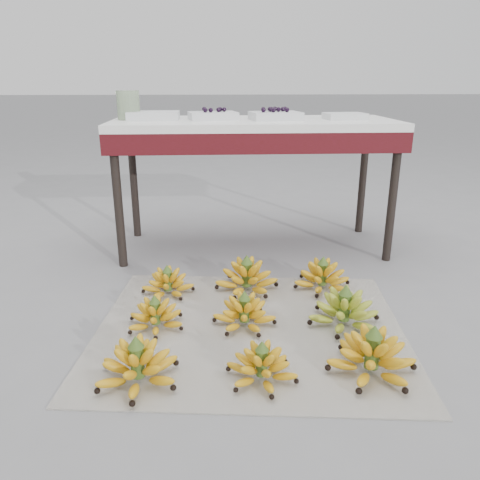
{
  "coord_description": "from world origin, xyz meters",
  "views": [
    {
      "loc": [
        -0.21,
        -1.75,
        0.98
      ],
      "look_at": [
        -0.08,
        0.3,
        0.27
      ],
      "focal_mm": 35.0,
      "sensor_mm": 36.0,
      "label": 1
    }
  ],
  "objects": [
    {
      "name": "ground",
      "position": [
        0.0,
        0.0,
        0.0
      ],
      "size": [
        60.0,
        60.0,
        0.0
      ],
      "primitive_type": "plane",
      "color": "slate",
      "rests_on": "ground"
    },
    {
      "name": "bunch_front_left",
      "position": [
        -0.47,
        -0.39,
        0.07
      ],
      "size": [
        0.36,
        0.36,
        0.18
      ],
      "rotation": [
        0.0,
        0.0,
        0.29
      ],
      "color": "#E2B00D",
      "rests_on": "newspaper_mat"
    },
    {
      "name": "bunch_mid_center",
      "position": [
        -0.09,
        -0.02,
        0.06
      ],
      "size": [
        0.34,
        0.34,
        0.16
      ],
      "rotation": [
        0.0,
        0.0,
        0.41
      ],
      "color": "#E2B00D",
      "rests_on": "newspaper_mat"
    },
    {
      "name": "glass_jar",
      "position": [
        -0.67,
        0.98,
        0.84
      ],
      "size": [
        0.15,
        0.15,
        0.16
      ],
      "primitive_type": "cylinder",
      "rotation": [
        0.0,
        0.0,
        -0.17
      ],
      "color": "beige",
      "rests_on": "vendor_table"
    },
    {
      "name": "vendor_table",
      "position": [
        0.03,
        0.95,
        0.68
      ],
      "size": [
        1.59,
        0.64,
        0.76
      ],
      "color": "black",
      "rests_on": "ground"
    },
    {
      "name": "bunch_mid_left",
      "position": [
        -0.45,
        -0.02,
        0.06
      ],
      "size": [
        0.3,
        0.3,
        0.15
      ],
      "rotation": [
        0.0,
        0.0,
        0.32
      ],
      "color": "#E2B00D",
      "rests_on": "newspaper_mat"
    },
    {
      "name": "bunch_back_center",
      "position": [
        -0.05,
        0.32,
        0.07
      ],
      "size": [
        0.39,
        0.39,
        0.18
      ],
      "rotation": [
        0.0,
        0.0,
        -0.38
      ],
      "color": "#E2B00D",
      "rests_on": "newspaper_mat"
    },
    {
      "name": "tray_far_left",
      "position": [
        -0.53,
        0.96,
        0.78
      ],
      "size": [
        0.28,
        0.21,
        0.04
      ],
      "color": "silver",
      "rests_on": "vendor_table"
    },
    {
      "name": "tray_far_right",
      "position": [
        0.54,
        0.93,
        0.78
      ],
      "size": [
        0.23,
        0.18,
        0.04
      ],
      "color": "silver",
      "rests_on": "vendor_table"
    },
    {
      "name": "tray_left",
      "position": [
        -0.2,
        0.96,
        0.78
      ],
      "size": [
        0.29,
        0.23,
        0.07
      ],
      "color": "silver",
      "rests_on": "vendor_table"
    },
    {
      "name": "bunch_back_right",
      "position": [
        0.32,
        0.32,
        0.06
      ],
      "size": [
        0.31,
        0.31,
        0.17
      ],
      "rotation": [
        0.0,
        0.0,
        -0.14
      ],
      "color": "#E2B00D",
      "rests_on": "newspaper_mat"
    },
    {
      "name": "bunch_back_left",
      "position": [
        -0.43,
        0.3,
        0.06
      ],
      "size": [
        0.25,
        0.25,
        0.15
      ],
      "rotation": [
        0.0,
        0.0,
        0.04
      ],
      "color": "#E2B00D",
      "rests_on": "newspaper_mat"
    },
    {
      "name": "bunch_front_center",
      "position": [
        -0.05,
        -0.4,
        0.06
      ],
      "size": [
        0.32,
        0.32,
        0.15
      ],
      "rotation": [
        0.0,
        0.0,
        -0.44
      ],
      "color": "#E2B00D",
      "rests_on": "newspaper_mat"
    },
    {
      "name": "bunch_front_right",
      "position": [
        0.33,
        -0.38,
        0.07
      ],
      "size": [
        0.39,
        0.39,
        0.19
      ],
      "rotation": [
        0.0,
        0.0,
        -0.35
      ],
      "color": "#E2B00D",
      "rests_on": "newspaper_mat"
    },
    {
      "name": "tray_right",
      "position": [
        0.15,
        0.92,
        0.79
      ],
      "size": [
        0.3,
        0.24,
        0.07
      ],
      "color": "silver",
      "rests_on": "vendor_table"
    },
    {
      "name": "bunch_mid_right",
      "position": [
        0.33,
        -0.04,
        0.07
      ],
      "size": [
        0.34,
        0.34,
        0.18
      ],
      "rotation": [
        0.0,
        0.0,
        -0.17
      ],
      "color": "olive",
      "rests_on": "newspaper_mat"
    },
    {
      "name": "newspaper_mat",
      "position": [
        -0.07,
        -0.05,
        0.0
      ],
      "size": [
        1.35,
        1.17,
        0.01
      ],
      "primitive_type": "cube",
      "rotation": [
        0.0,
        0.0,
        -0.1
      ],
      "color": "white",
      "rests_on": "ground"
    }
  ]
}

